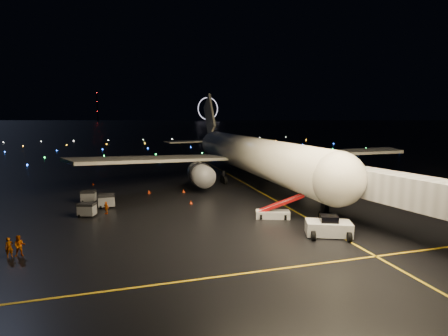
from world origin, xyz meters
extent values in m
plane|color=black|center=(0.00, 300.00, 0.00)|extent=(2000.00, 2000.00, 0.00)
cube|color=gold|center=(12.00, 15.00, 0.01)|extent=(0.25, 80.00, 0.02)
cube|color=gold|center=(-5.00, -10.00, 0.01)|extent=(60.00, 0.25, 0.02)
cube|color=silver|center=(10.95, -4.13, 1.07)|extent=(5.07, 3.89, 2.15)
imported|color=#E05F08|center=(-18.84, -1.34, 0.89)|extent=(0.76, 0.64, 1.78)
imported|color=#E05F08|center=(-18.04, -1.32, 0.95)|extent=(0.99, 0.81, 1.89)
imported|color=#E05F08|center=(-11.39, 10.74, 0.78)|extent=(0.91, 0.92, 1.56)
cone|color=#ED3A0C|center=(-0.21, 12.70, 0.24)|extent=(0.57, 0.57, 0.49)
cone|color=#ED3A0C|center=(0.03, 20.33, 0.27)|extent=(0.55, 0.55, 0.55)
cone|color=#ED3A0C|center=(-5.41, 21.10, 0.28)|extent=(0.49, 0.49, 0.56)
cone|color=#ED3A0C|center=(-14.53, 30.81, 0.26)|extent=(0.49, 0.49, 0.53)
cylinder|color=black|center=(-60.00, 740.00, 32.00)|extent=(1.80, 1.80, 64.00)
cube|color=gray|center=(-13.59, 10.17, 0.83)|extent=(2.27, 1.90, 1.65)
cube|color=gray|center=(-11.47, 13.97, 0.90)|extent=(2.18, 1.57, 1.81)
cube|color=gray|center=(-14.08, 17.78, 0.82)|extent=(2.09, 1.60, 1.64)
camera|label=1|loc=(-8.82, -34.33, 12.20)|focal=28.00mm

